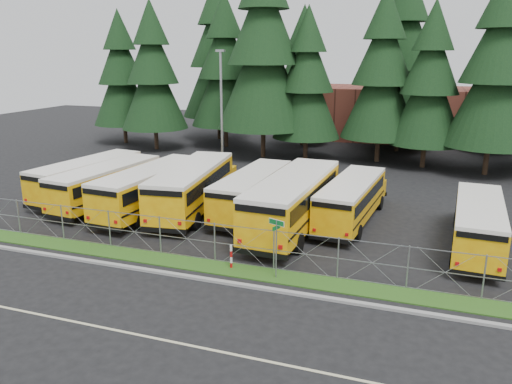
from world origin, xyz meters
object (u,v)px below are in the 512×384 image
bus_6 (353,201)px  light_standard (222,109)px  bus_0 (91,179)px  bus_1 (110,185)px  bus_3 (195,188)px  street_sign (276,236)px  bus_east (478,226)px  bus_2 (154,189)px  striped_bollard (231,257)px  bus_4 (255,193)px  bus_5 (295,202)px

bus_6 → light_standard: light_standard is taller
bus_0 → light_standard: size_ratio=1.02×
bus_1 → light_standard: size_ratio=1.02×
bus_3 → street_sign: size_ratio=4.13×
bus_east → street_sign: size_ratio=3.53×
light_standard → bus_1: bearing=-110.9°
bus_2 → striped_bollard: (7.98, -6.70, -0.85)m
bus_3 → bus_4: 3.88m
bus_1 → bus_3: size_ratio=0.89×
bus_5 → bus_1: bearing=179.8°
bus_3 → bus_5: size_ratio=0.95×
bus_2 → bus_4: bus_2 is taller
bus_5 → striped_bollard: (-1.41, -6.41, -1.00)m
bus_3 → light_standard: bearing=95.5°
bus_3 → bus_4: bearing=5.7°
bus_east → light_standard: (-18.75, 10.69, 4.20)m
bus_0 → bus_1: bearing=-17.1°
bus_3 → bus_4: (3.78, 0.85, -0.17)m
bus_4 → bus_6: bus_4 is taller
bus_0 → bus_4: bus_0 is taller
bus_0 → bus_1: (2.30, -1.05, -0.00)m
street_sign → bus_2: bearing=145.6°
bus_5 → bus_east: bus_5 is taller
bus_1 → bus_2: bearing=0.4°
bus_6 → bus_east: size_ratio=1.02×
bus_2 → bus_5: bus_5 is taller
bus_3 → bus_east: size_ratio=1.17×
bus_1 → light_standard: 11.57m
bus_2 → bus_6: 12.48m
bus_4 → bus_5: bus_5 is taller
bus_3 → light_standard: light_standard is taller
bus_1 → bus_east: bus_1 is taller
bus_3 → bus_6: size_ratio=1.14×
bus_east → light_standard: bearing=153.7°
bus_5 → bus_6: bus_5 is taller
striped_bollard → light_standard: bearing=114.1°
bus_1 → bus_4: (9.75, 1.36, -0.00)m
bus_4 → bus_5: size_ratio=0.85×
bus_2 → bus_6: bus_2 is taller
bus_1 → bus_2: size_ratio=0.94×
bus_east → striped_bollard: size_ratio=8.27×
bus_3 → street_sign: bearing=-52.0°
bus_2 → striped_bollard: 10.46m
street_sign → striped_bollard: street_sign is taller
bus_3 → bus_east: bearing=-10.7°
bus_0 → bus_east: bearing=3.7°
bus_2 → bus_1: bearing=178.6°
bus_2 → bus_3: size_ratio=0.95×
bus_2 → street_sign: size_ratio=3.94×
bus_east → bus_3: bearing=179.6°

